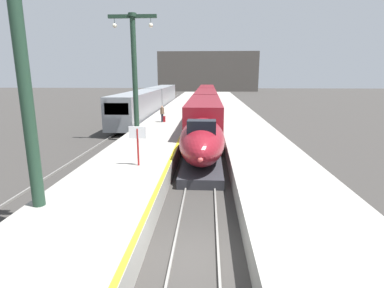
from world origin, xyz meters
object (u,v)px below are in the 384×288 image
(station_column_mid, at_px, (134,62))
(departure_info_board, at_px, (138,138))
(station_column_near, at_px, (22,48))
(rolling_suitcase, at_px, (163,119))
(passenger_near_edge, at_px, (162,113))
(regional_train_adjacent, at_px, (153,100))
(highspeed_train_main, at_px, (206,103))

(station_column_mid, bearing_deg, departure_info_board, -76.27)
(station_column_near, relative_size, station_column_mid, 0.95)
(rolling_suitcase, bearing_deg, passenger_near_edge, -127.89)
(regional_train_adjacent, distance_m, rolling_suitcase, 15.19)
(highspeed_train_main, xyz_separation_m, station_column_mid, (-5.90, -16.70, 4.87))
(rolling_suitcase, bearing_deg, regional_train_adjacent, 104.61)
(station_column_mid, relative_size, rolling_suitcase, 9.83)
(regional_train_adjacent, xyz_separation_m, passenger_near_edge, (3.73, -14.81, -0.09))
(highspeed_train_main, bearing_deg, passenger_near_edge, -110.09)
(rolling_suitcase, xyz_separation_m, departure_info_board, (0.92, -15.32, 1.20))
(highspeed_train_main, distance_m, rolling_suitcase, 12.58)
(station_column_mid, relative_size, passenger_near_edge, 5.71)
(regional_train_adjacent, relative_size, station_column_mid, 3.79)
(regional_train_adjacent, xyz_separation_m, station_column_near, (2.26, -35.22, 4.53))
(highspeed_train_main, height_order, regional_train_adjacent, regional_train_adjacent)
(regional_train_adjacent, distance_m, station_column_near, 35.58)
(passenger_near_edge, relative_size, departure_info_board, 0.80)
(departure_info_board, bearing_deg, station_column_near, -115.54)
(rolling_suitcase, distance_m, departure_info_board, 15.39)
(station_column_near, height_order, passenger_near_edge, station_column_near)
(station_column_mid, bearing_deg, passenger_near_edge, 72.16)
(station_column_near, relative_size, departure_info_board, 4.32)
(highspeed_train_main, distance_m, regional_train_adjacent, 8.59)
(departure_info_board, bearing_deg, station_column_mid, 103.73)
(regional_train_adjacent, xyz_separation_m, rolling_suitcase, (3.83, -14.68, -0.77))
(rolling_suitcase, bearing_deg, station_column_mid, -108.44)
(regional_train_adjacent, bearing_deg, rolling_suitcase, -75.39)
(regional_train_adjacent, relative_size, departure_info_board, 17.26)
(departure_info_board, bearing_deg, regional_train_adjacent, 99.00)
(station_column_near, height_order, departure_info_board, station_column_near)
(regional_train_adjacent, relative_size, station_column_near, 4.00)
(rolling_suitcase, relative_size, departure_info_board, 0.46)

